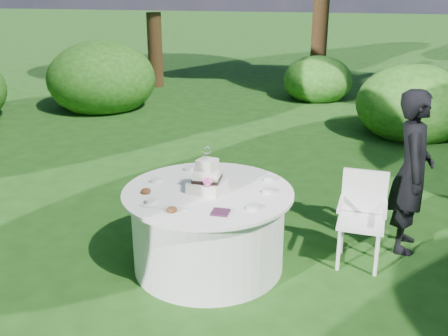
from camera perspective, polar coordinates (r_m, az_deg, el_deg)
The scene contains 9 objects.
ground at distance 5.10m, azimuth -1.67°, elevation -10.50°, with size 80.00×80.00×0.00m, color #193D10.
napkins at distance 4.30m, azimuth -0.40°, elevation -4.84°, with size 0.14×0.14×0.02m, color #411C37.
feather_plume at distance 4.42m, azimuth -6.42°, elevation -4.29°, with size 0.48×0.07×0.01m, color silver.
guest at distance 5.40m, azimuth 19.78°, elevation -0.39°, with size 0.59×0.39×1.63m, color black.
table at distance 4.91m, azimuth -1.72°, elevation -6.59°, with size 1.56×1.56×0.77m.
cake at distance 4.71m, azimuth -1.83°, elevation -1.20°, with size 0.34×0.34×0.42m.
chair at distance 5.11m, azimuth 14.82°, elevation -4.58°, with size 0.47×0.46×0.89m.
votives at distance 4.78m, azimuth -1.12°, elevation -2.07°, with size 1.16×0.96×0.04m.
petal_cups at distance 4.53m, azimuth -7.17°, elevation -3.46°, with size 0.44×0.42×0.05m.
Camera 1 is at (1.10, -4.26, 2.58)m, focal length 42.00 mm.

